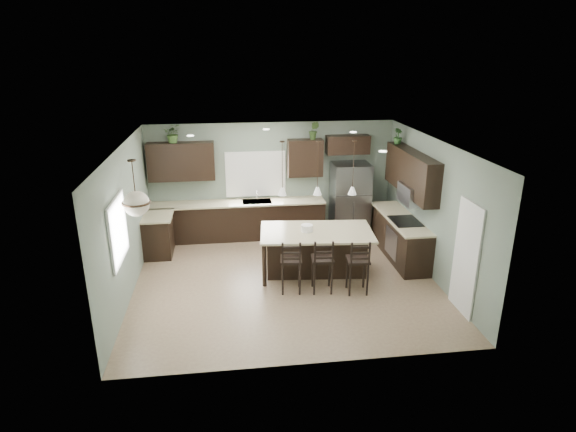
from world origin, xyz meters
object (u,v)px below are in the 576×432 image
at_px(refrigerator, 350,200).
at_px(bar_stool_left, 291,265).
at_px(kitchen_island, 316,252).
at_px(serving_dish, 307,228).
at_px(bar_stool_right, 358,266).
at_px(bar_stool_center, 322,265).
at_px(plant_back_left, 173,133).

distance_m(refrigerator, bar_stool_left, 3.31).
bearing_deg(kitchen_island, serving_dish, -180.00).
bearing_deg(bar_stool_right, bar_stool_center, 172.51).
relative_size(serving_dish, bar_stool_center, 0.22).
distance_m(kitchen_island, plant_back_left, 4.30).
distance_m(kitchen_island, serving_dish, 0.57).
distance_m(serving_dish, plant_back_left, 3.90).
height_order(refrigerator, bar_stool_left, refrigerator).
bearing_deg(refrigerator, serving_dish, -125.71).
distance_m(bar_stool_center, plant_back_left, 4.71).
distance_m(kitchen_island, bar_stool_left, 0.99).
relative_size(refrigerator, serving_dish, 7.71).
bearing_deg(plant_back_left, serving_dish, -38.76).
bearing_deg(serving_dish, bar_stool_center, -79.11).
height_order(refrigerator, serving_dish, refrigerator).
bearing_deg(kitchen_island, bar_stool_left, -124.37).
xyz_separation_m(kitchen_island, plant_back_left, (-2.96, 2.24, 2.16)).
xyz_separation_m(kitchen_island, bar_stool_center, (-0.04, -0.83, 0.09)).
xyz_separation_m(bar_stool_left, bar_stool_center, (0.59, -0.07, 0.01)).
bearing_deg(serving_dish, refrigerator, 54.29).
bearing_deg(plant_back_left, bar_stool_right, -41.72).
height_order(bar_stool_center, plant_back_left, plant_back_left).
bearing_deg(refrigerator, bar_stool_center, -113.91).
height_order(kitchen_island, serving_dish, serving_dish).
xyz_separation_m(serving_dish, bar_stool_left, (-0.43, -0.78, -0.45)).
bearing_deg(bar_stool_left, refrigerator, 62.59).
bearing_deg(bar_stool_center, plant_back_left, 138.16).
bearing_deg(bar_stool_center, bar_stool_left, 178.21).
bearing_deg(bar_stool_right, bar_stool_left, 174.94).
xyz_separation_m(kitchen_island, serving_dish, (-0.20, 0.02, 0.53)).
relative_size(bar_stool_left, plant_back_left, 2.49).
bearing_deg(bar_stool_center, refrigerator, 70.57).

